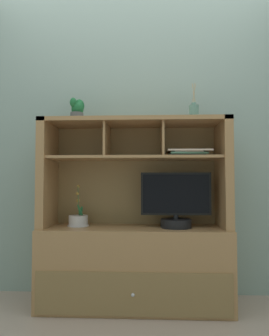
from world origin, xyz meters
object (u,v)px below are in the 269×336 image
tv_monitor (176,205)px  potted_orchid (78,220)px  media_console (135,246)px  potted_succulent (77,110)px  magazine_stack_left (188,153)px  diffuser_bottle (194,112)px

tv_monitor → potted_orchid: 0.74m
tv_monitor → potted_orchid: tv_monitor is taller
media_console → potted_orchid: media_console is taller
potted_succulent → potted_orchid: bearing=-33.0°
tv_monitor → magazine_stack_left: (0.09, 0.01, 0.38)m
magazine_stack_left → potted_succulent: 0.90m
potted_succulent → magazine_stack_left: bearing=-3.1°
potted_orchid → tv_monitor: bearing=-3.7°
media_console → magazine_stack_left: (0.39, -0.02, 0.68)m
magazine_stack_left → potted_succulent: size_ratio=1.77×
tv_monitor → potted_succulent: 1.03m
magazine_stack_left → potted_orchid: bearing=177.6°
tv_monitor → diffuser_bottle: (0.14, 0.03, 0.68)m
media_console → diffuser_bottle: bearing=0.3°
media_console → diffuser_bottle: (0.44, 0.00, 0.99)m
potted_orchid → magazine_stack_left: 0.96m
potted_orchid → diffuser_bottle: bearing=-1.0°
media_console → potted_succulent: potted_succulent is taller
magazine_stack_left → diffuser_bottle: 0.31m
tv_monitor → media_console: bearing=174.4°
media_console → diffuser_bottle: 1.09m
diffuser_bottle → potted_succulent: bearing=178.3°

